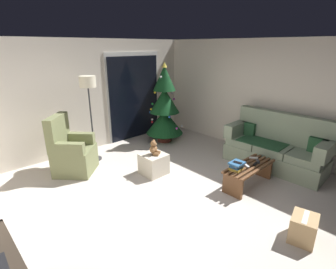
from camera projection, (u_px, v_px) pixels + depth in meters
The scene contains 19 objects.
ground_plane at pixel (180, 201), 4.10m from camera, with size 7.00×7.00×0.00m, color #BCB2A8.
wall_back at pixel (84, 97), 5.79m from camera, with size 5.72×0.12×2.50m, color beige.
wall_right at pixel (273, 99), 5.54m from camera, with size 0.12×6.00×2.50m, color beige.
patio_door_frame at pixel (134, 96), 6.66m from camera, with size 1.60×0.02×2.20m, color silver.
patio_door_glass at pixel (135, 98), 6.67m from camera, with size 1.50×0.02×2.10m, color black.
couch at pixel (276, 148), 5.16m from camera, with size 0.82×1.96×1.08m.
coffee_table at pixel (249, 172), 4.48m from camera, with size 1.10×0.40×0.39m.
remote_black at pixel (255, 164), 4.47m from camera, with size 0.04×0.16×0.02m, color black.
remote_silver at pixel (246, 165), 4.40m from camera, with size 0.04×0.16×0.02m, color #ADADB2.
remote_graphite at pixel (258, 161), 4.56m from camera, with size 0.04×0.16×0.02m, color #333338.
remote_white at pixel (254, 158), 4.70m from camera, with size 0.04×0.16×0.02m, color silver.
book_stack at pixel (237, 166), 4.26m from camera, with size 0.25×0.21×0.14m.
cell_phone at pixel (238, 162), 4.22m from camera, with size 0.07×0.14×0.01m, color black.
christmas_tree at pixel (165, 108), 6.39m from camera, with size 0.93×0.93×1.98m.
armchair at pixel (72, 153), 4.92m from camera, with size 0.97×0.97×1.13m.
floor_lamp at pixel (88, 90), 5.11m from camera, with size 0.32×0.32×1.78m.
ottoman at pixel (154, 164), 4.92m from camera, with size 0.44×0.44×0.40m, color beige.
teddy_bear_chestnut at pixel (154, 148), 4.81m from camera, with size 0.21×0.22×0.29m.
cardboard_box_taped_mid_floor at pixel (303, 228), 3.23m from camera, with size 0.41×0.37×0.34m.
Camera 1 is at (-2.55, -2.44, 2.35)m, focal length 27.45 mm.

